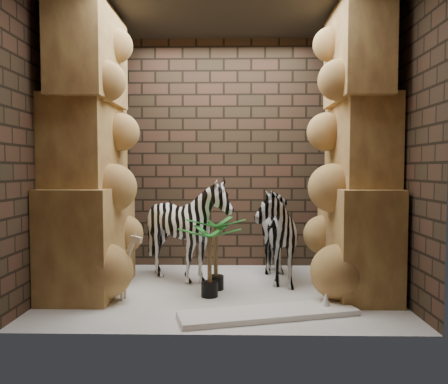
{
  "coord_description": "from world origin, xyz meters",
  "views": [
    {
      "loc": [
        0.12,
        -4.64,
        1.3
      ],
      "look_at": [
        0.03,
        0.15,
        1.04
      ],
      "focal_mm": 35.53,
      "sensor_mm": 36.0,
      "label": 1
    }
  ],
  "objects_px": {
    "zebra_right": "(270,226)",
    "giraffe_toy": "(115,264)",
    "palm_back": "(210,262)",
    "surfboard": "(268,313)",
    "palm_front": "(216,253)",
    "zebra_left": "(187,235)"
  },
  "relations": [
    {
      "from": "giraffe_toy",
      "to": "surfboard",
      "type": "distance_m",
      "value": 1.6
    },
    {
      "from": "zebra_right",
      "to": "palm_front",
      "type": "bearing_deg",
      "value": -155.19
    },
    {
      "from": "zebra_left",
      "to": "surfboard",
      "type": "distance_m",
      "value": 1.53
    },
    {
      "from": "giraffe_toy",
      "to": "palm_front",
      "type": "relative_size",
      "value": 0.89
    },
    {
      "from": "zebra_left",
      "to": "giraffe_toy",
      "type": "xyz_separation_m",
      "value": [
        -0.65,
        -0.69,
        -0.19
      ]
    },
    {
      "from": "giraffe_toy",
      "to": "surfboard",
      "type": "xyz_separation_m",
      "value": [
        1.49,
        -0.49,
        -0.32
      ]
    },
    {
      "from": "zebra_left",
      "to": "giraffe_toy",
      "type": "distance_m",
      "value": 0.97
    },
    {
      "from": "palm_front",
      "to": "surfboard",
      "type": "xyz_separation_m",
      "value": [
        0.5,
        -0.85,
        -0.37
      ]
    },
    {
      "from": "zebra_left",
      "to": "giraffe_toy",
      "type": "height_order",
      "value": "zebra_left"
    },
    {
      "from": "zebra_left",
      "to": "palm_front",
      "type": "xyz_separation_m",
      "value": [
        0.34,
        -0.33,
        -0.15
      ]
    },
    {
      "from": "palm_back",
      "to": "surfboard",
      "type": "bearing_deg",
      "value": -46.69
    },
    {
      "from": "zebra_right",
      "to": "giraffe_toy",
      "type": "xyz_separation_m",
      "value": [
        -1.6,
        -0.75,
        -0.29
      ]
    },
    {
      "from": "zebra_right",
      "to": "giraffe_toy",
      "type": "relative_size",
      "value": 1.84
    },
    {
      "from": "palm_front",
      "to": "surfboard",
      "type": "relative_size",
      "value": 0.5
    },
    {
      "from": "zebra_left",
      "to": "palm_front",
      "type": "height_order",
      "value": "zebra_left"
    },
    {
      "from": "zebra_left",
      "to": "palm_back",
      "type": "xyz_separation_m",
      "value": [
        0.29,
        -0.6,
        -0.18
      ]
    },
    {
      "from": "surfboard",
      "to": "zebra_right",
      "type": "bearing_deg",
      "value": 69.69
    },
    {
      "from": "zebra_right",
      "to": "palm_back",
      "type": "distance_m",
      "value": 0.97
    },
    {
      "from": "giraffe_toy",
      "to": "palm_back",
      "type": "height_order",
      "value": "palm_back"
    },
    {
      "from": "palm_back",
      "to": "giraffe_toy",
      "type": "bearing_deg",
      "value": -174.4
    },
    {
      "from": "zebra_right",
      "to": "palm_front",
      "type": "height_order",
      "value": "zebra_right"
    },
    {
      "from": "palm_front",
      "to": "palm_back",
      "type": "bearing_deg",
      "value": -101.2
    }
  ]
}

